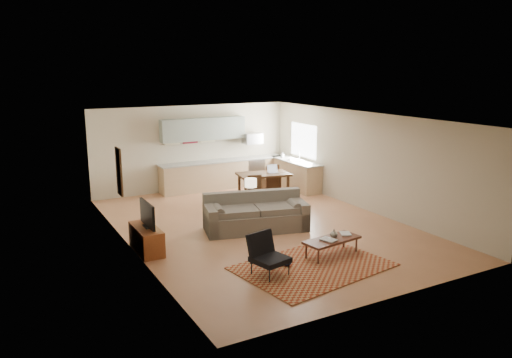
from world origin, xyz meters
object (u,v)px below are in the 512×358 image
coffee_table (332,247)px  tv_credenza (146,239)px  console_table (251,209)px  sofa (256,212)px  armchair (270,255)px  dining_table (263,186)px

coffee_table → tv_credenza: tv_credenza is taller
console_table → sofa: bearing=-97.5°
sofa → armchair: bearing=-98.7°
armchair → dining_table: size_ratio=0.53×
sofa → coffee_table: (0.57, -2.27, -0.25)m
tv_credenza → console_table: console_table is taller
sofa → dining_table: sofa is taller
sofa → console_table: 0.77m
armchair → coffee_table: bearing=-4.5°
console_table → dining_table: 2.27m
console_table → dining_table: (1.39, 1.79, 0.07)m
coffee_table → armchair: (-1.64, -0.25, 0.21)m
coffee_table → armchair: size_ratio=1.58×
console_table → coffee_table: bearing=-72.4°
sofa → tv_credenza: (-2.75, -0.14, -0.17)m
armchair → console_table: armchair is taller
sofa → console_table: size_ratio=4.08×
sofa → console_table: sofa is taller
dining_table → tv_credenza: bearing=-138.5°
coffee_table → dining_table: 4.90m
console_table → dining_table: size_ratio=0.41×
armchair → tv_credenza: armchair is taller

